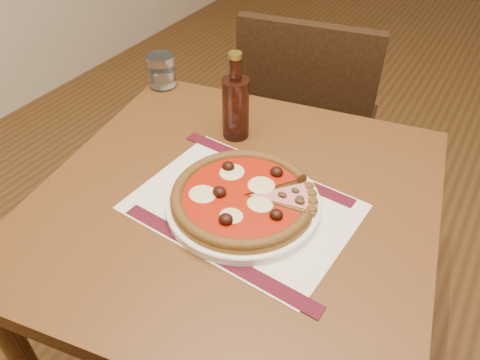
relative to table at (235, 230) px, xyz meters
name	(u,v)px	position (x,y,z in m)	size (l,w,h in m)	color
table	(235,230)	(0.00, 0.00, 0.00)	(0.93, 0.93, 0.75)	brown
chair_far	(307,122)	(-0.13, 0.68, -0.14)	(0.50, 0.50, 0.90)	black
placemat	(243,207)	(0.03, -0.02, 0.10)	(0.43, 0.30, 0.00)	silver
plate	(243,203)	(0.03, -0.02, 0.11)	(0.31, 0.31, 0.02)	white
pizza	(243,196)	(0.03, -0.02, 0.13)	(0.29, 0.29, 0.04)	olive
ham_slice	(290,194)	(0.11, 0.04, 0.13)	(0.13, 0.10, 0.02)	olive
water_glass	(162,71)	(-0.42, 0.29, 0.15)	(0.07, 0.07, 0.09)	white
bottle	(236,105)	(-0.11, 0.19, 0.18)	(0.06, 0.06, 0.21)	#36160D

